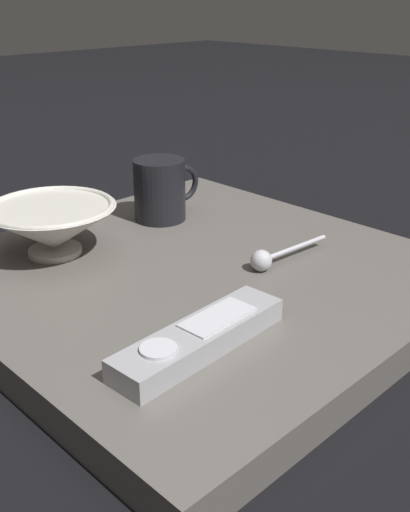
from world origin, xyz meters
name	(u,v)px	position (x,y,z in m)	size (l,w,h in m)	color
ground_plane	(195,294)	(0.00, 0.00, 0.00)	(6.00, 6.00, 0.00)	black
table	(195,280)	(0.00, 0.00, 0.02)	(0.55, 0.56, 0.04)	#5B5651
cereal_bowl	(53,226)	(-0.10, 0.16, 0.08)	(0.17, 0.17, 0.07)	beige
coffee_mug	(161,190)	(0.08, 0.16, 0.09)	(0.11, 0.08, 0.09)	black
teaspoon	(267,258)	(0.06, -0.07, 0.05)	(0.13, 0.03, 0.03)	silver
tv_remote_near	(200,338)	(-0.13, -0.14, 0.05)	(0.20, 0.06, 0.03)	#9E9EA3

